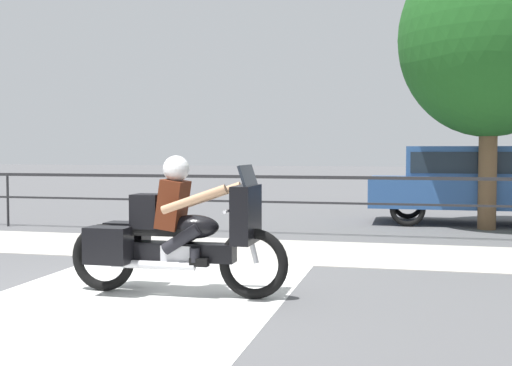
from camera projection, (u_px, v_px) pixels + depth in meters
name	position (u px, v px, depth m)	size (l,w,h in m)	color
ground_plane	(121.00, 294.00, 7.06)	(120.00, 120.00, 0.00)	#565659
sidewalk_band	(213.00, 248.00, 10.37)	(44.00, 2.40, 0.01)	#B7B2A8
crosswalk_band	(132.00, 299.00, 6.82)	(3.19, 6.00, 0.01)	silver
fence_railing	(243.00, 187.00, 12.24)	(36.00, 0.05, 1.12)	#232326
motorcycle	(175.00, 233.00, 7.02)	(2.50, 0.76, 1.53)	black
parked_car	(466.00, 180.00, 13.86)	(4.33, 1.76, 1.68)	#284C84
tree_behind_sign	(490.00, 38.00, 12.74)	(3.60, 3.60, 5.82)	brown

